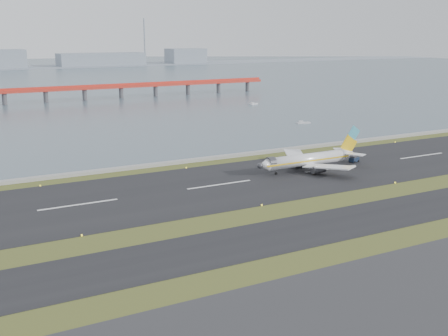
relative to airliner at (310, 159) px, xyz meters
The scene contains 10 objects.
ground 46.18m from the airliner, 135.87° to the right, with size 1000.00×1000.00×0.00m, color #3A4B1B.
taxiway_strip 55.19m from the airliner, 126.87° to the right, with size 1000.00×18.00×0.10m, color black.
runway_strip 33.29m from the airliner, behind, with size 1000.00×45.00×0.10m, color black.
seawall 43.38m from the airliner, 139.80° to the left, with size 1000.00×2.50×1.00m, color gray.
bay_water 429.22m from the airliner, 94.42° to the left, with size 1400.00×800.00×1.30m, color #495C69.
red_pier 218.36m from the airliner, 93.43° to the left, with size 260.00×5.00×10.20m.
airliner is the anchor object (origin of this frame).
pushback_tug 19.79m from the airliner, ahead, with size 3.91×2.92×2.23m.
workboat_near 92.24m from the airliner, 54.98° to the left, with size 6.64×3.65×1.54m.
workboat_far 163.45m from the airliner, 64.86° to the left, with size 6.80×4.49×1.58m.
Camera 1 is at (-71.77, -105.35, 42.09)m, focal length 45.00 mm.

